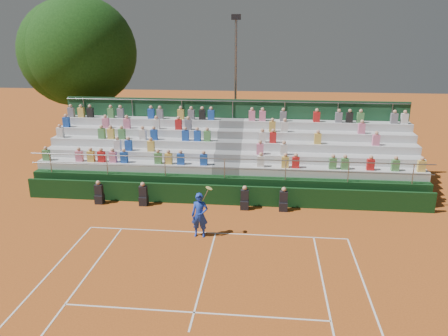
# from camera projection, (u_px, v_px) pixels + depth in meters

# --- Properties ---
(ground) EXTENTS (90.00, 90.00, 0.00)m
(ground) POSITION_uv_depth(u_px,v_px,m) (216.00, 233.00, 18.52)
(ground) COLOR #B2551D
(ground) RESTS_ON ground
(courtside_wall) EXTENTS (20.00, 0.15, 1.00)m
(courtside_wall) POSITION_uv_depth(u_px,v_px,m) (223.00, 195.00, 21.41)
(courtside_wall) COLOR black
(courtside_wall) RESTS_ON ground
(line_officials) EXTENTS (9.46, 0.40, 1.19)m
(line_officials) POSITION_uv_depth(u_px,v_px,m) (191.00, 198.00, 21.13)
(line_officials) COLOR black
(line_officials) RESTS_ON ground
(grandstand) EXTENTS (20.00, 5.20, 4.40)m
(grandstand) POSITION_uv_depth(u_px,v_px,m) (229.00, 164.00, 24.31)
(grandstand) COLOR black
(grandstand) RESTS_ON ground
(tennis_player) EXTENTS (0.88, 0.47, 2.22)m
(tennis_player) POSITION_uv_depth(u_px,v_px,m) (200.00, 215.00, 17.98)
(tennis_player) COLOR #1838B6
(tennis_player) RESTS_ON ground
(tree_west) EXTENTS (7.12, 7.12, 10.30)m
(tree_west) POSITION_uv_depth(u_px,v_px,m) (73.00, 53.00, 29.67)
(tree_west) COLOR #3C2416
(tree_west) RESTS_ON ground
(tree_east) EXTENTS (7.17, 7.17, 10.43)m
(tree_east) POSITION_uv_depth(u_px,v_px,m) (82.00, 52.00, 28.94)
(tree_east) COLOR #3C2416
(tree_east) RESTS_ON ground
(floodlight_mast) EXTENTS (0.60, 0.25, 9.19)m
(floodlight_mast) POSITION_uv_depth(u_px,v_px,m) (236.00, 77.00, 28.82)
(floodlight_mast) COLOR gray
(floodlight_mast) RESTS_ON ground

